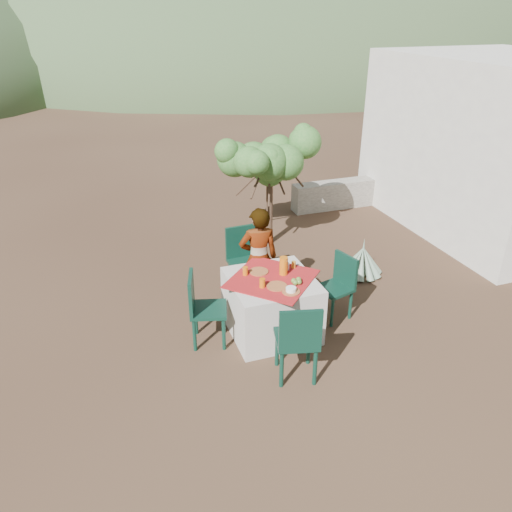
{
  "coord_description": "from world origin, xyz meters",
  "views": [
    {
      "loc": [
        -1.49,
        -5.21,
        3.72
      ],
      "look_at": [
        0.36,
        0.13,
        0.89
      ],
      "focal_mm": 35.0,
      "sensor_mm": 36.0,
      "label": 1
    }
  ],
  "objects": [
    {
      "name": "agave",
      "position": [
        2.26,
        0.67,
        0.23
      ],
      "size": [
        0.63,
        0.64,
        0.68
      ],
      "rotation": [
        0.0,
        0.0,
        0.36
      ],
      "color": "gray",
      "rests_on": "ground"
    },
    {
      "name": "bowl_plate",
      "position": [
        0.52,
        -0.64,
        0.77
      ],
      "size": [
        0.21,
        0.21,
        0.01
      ],
      "primitive_type": "cylinder",
      "color": "brown",
      "rests_on": "table"
    },
    {
      "name": "jar_left",
      "position": [
        0.78,
        -0.1,
        0.81
      ],
      "size": [
        0.06,
        0.06,
        0.09
      ],
      "primitive_type": "cylinder",
      "color": "orange",
      "rests_on": "table"
    },
    {
      "name": "ground",
      "position": [
        0.0,
        0.0,
        0.0
      ],
      "size": [
        160.0,
        160.0,
        0.0
      ],
      "primitive_type": "plane",
      "color": "#352118",
      "rests_on": "ground"
    },
    {
      "name": "juice_pitcher",
      "position": [
        0.59,
        -0.21,
        0.88
      ],
      "size": [
        0.1,
        0.1,
        0.23
      ],
      "primitive_type": "cylinder",
      "color": "#D5660D",
      "rests_on": "table"
    },
    {
      "name": "hill_far_right",
      "position": [
        28.0,
        46.0,
        0.0
      ],
      "size": [
        36.0,
        36.0,
        14.0
      ],
      "primitive_type": "ellipsoid",
      "color": "gray",
      "rests_on": "ground"
    },
    {
      "name": "glass_near",
      "position": [
        0.24,
        -0.43,
        0.82
      ],
      "size": [
        0.07,
        0.07,
        0.11
      ],
      "primitive_type": "cylinder",
      "color": "#D5660D",
      "rests_on": "table"
    },
    {
      "name": "hill_far_center",
      "position": [
        -4.0,
        52.0,
        0.0
      ],
      "size": [
        60.0,
        60.0,
        24.0
      ],
      "primitive_type": "ellipsoid",
      "color": "gray",
      "rests_on": "ground"
    },
    {
      "name": "glass_far",
      "position": [
        0.15,
        -0.08,
        0.82
      ],
      "size": [
        0.07,
        0.07,
        0.11
      ],
      "primitive_type": "cylinder",
      "color": "#D5660D",
      "rests_on": "table"
    },
    {
      "name": "chair_far",
      "position": [
        0.41,
        0.8,
        0.54
      ],
      "size": [
        0.47,
        0.47,
        0.97
      ],
      "rotation": [
        0.0,
        0.0,
        0.05
      ],
      "color": "#0B2E22",
      "rests_on": "ground"
    },
    {
      "name": "stone_wall",
      "position": [
        3.6,
        3.4,
        0.28
      ],
      "size": [
        2.6,
        0.35,
        0.55
      ],
      "primitive_type": "cube",
      "color": "#9B9487",
      "rests_on": "ground"
    },
    {
      "name": "chair_left",
      "position": [
        -0.45,
        -0.22,
        0.52
      ],
      "size": [
        0.53,
        0.53,
        0.93
      ],
      "rotation": [
        0.0,
        0.0,
        1.3
      ],
      "color": "#0B2E22",
      "rests_on": "ground"
    },
    {
      "name": "chair_right",
      "position": [
        1.38,
        -0.22,
        0.48
      ],
      "size": [
        0.5,
        0.5,
        0.87
      ],
      "rotation": [
        0.0,
        0.0,
        4.99
      ],
      "color": "#0B2E22",
      "rests_on": "ground"
    },
    {
      "name": "chair_near",
      "position": [
        0.36,
        -1.24,
        0.54
      ],
      "size": [
        0.55,
        0.55,
        0.98
      ],
      "rotation": [
        0.0,
        0.0,
        2.9
      ],
      "color": "#0B2E22",
      "rests_on": "ground"
    },
    {
      "name": "person",
      "position": [
        0.47,
        0.37,
        0.72
      ],
      "size": [
        0.56,
        0.41,
        1.44
      ],
      "primitive_type": "imported",
      "rotation": [
        0.0,
        0.0,
        3.02
      ],
      "color": "#8C6651",
      "rests_on": "ground"
    },
    {
      "name": "shrub_tree",
      "position": [
        1.37,
        2.25,
        1.4
      ],
      "size": [
        1.5,
        1.48,
        1.77
      ],
      "color": "#463123",
      "rests_on": "ground"
    },
    {
      "name": "fruit_cluster",
      "position": [
        0.65,
        -0.49,
        0.8
      ],
      "size": [
        0.13,
        0.12,
        0.07
      ],
      "color": "olive",
      "rests_on": "table"
    },
    {
      "name": "hill_near_right",
      "position": [
        12.0,
        36.0,
        0.0
      ],
      "size": [
        48.0,
        48.0,
        20.0
      ],
      "primitive_type": "ellipsoid",
      "color": "#2E4A29",
      "rests_on": "ground"
    },
    {
      "name": "table",
      "position": [
        0.42,
        -0.27,
        0.38
      ],
      "size": [
        1.3,
        1.3,
        0.76
      ],
      "color": "silver",
      "rests_on": "ground"
    },
    {
      "name": "plate_near",
      "position": [
        0.41,
        -0.48,
        0.77
      ],
      "size": [
        0.25,
        0.25,
        0.01
      ],
      "primitive_type": "cylinder",
      "color": "brown",
      "rests_on": "table"
    },
    {
      "name": "jar_right",
      "position": [
        0.66,
        -0.02,
        0.81
      ],
      "size": [
        0.06,
        0.06,
        0.1
      ],
      "primitive_type": "cylinder",
      "color": "orange",
      "rests_on": "table"
    },
    {
      "name": "plate_far",
      "position": [
        0.33,
        -0.07,
        0.77
      ],
      "size": [
        0.24,
        0.24,
        0.01
      ],
      "primitive_type": "cylinder",
      "color": "brown",
      "rests_on": "table"
    },
    {
      "name": "guesthouse",
      "position": [
        5.6,
        1.8,
        1.5
      ],
      "size": [
        3.2,
        4.2,
        3.0
      ],
      "primitive_type": "cube",
      "color": "white",
      "rests_on": "ground"
    },
    {
      "name": "napkin_holder",
      "position": [
        0.67,
        -0.13,
        0.8
      ],
      "size": [
        0.07,
        0.06,
        0.08
      ],
      "primitive_type": "cube",
      "rotation": [
        0.0,
        0.0,
        -0.42
      ],
      "color": "white",
      "rests_on": "table"
    },
    {
      "name": "white_bowl",
      "position": [
        0.52,
        -0.64,
        0.8
      ],
      "size": [
        0.12,
        0.12,
        0.04
      ],
      "primitive_type": "cylinder",
      "color": "white",
      "rests_on": "bowl_plate"
    }
  ]
}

